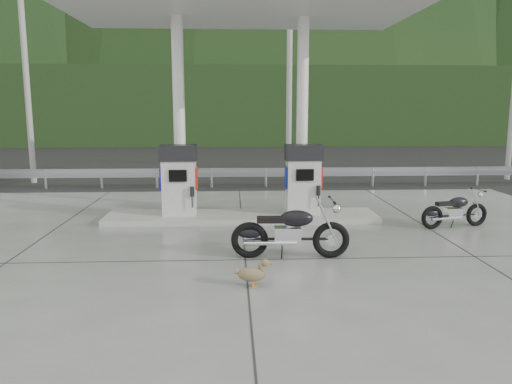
{
  "coord_description": "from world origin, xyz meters",
  "views": [
    {
      "loc": [
        -0.24,
        -10.2,
        2.9
      ],
      "look_at": [
        0.3,
        1.0,
        1.0
      ],
      "focal_mm": 35.0,
      "sensor_mm": 36.0,
      "label": 1
    }
  ],
  "objects_px": {
    "gas_pump_right": "(303,179)",
    "motorcycle_left": "(290,232)",
    "motorcycle_right": "(455,211)",
    "duck": "(252,275)",
    "gas_pump_left": "(179,180)"
  },
  "relations": [
    {
      "from": "gas_pump_right",
      "to": "motorcycle_left",
      "type": "height_order",
      "value": "gas_pump_right"
    },
    {
      "from": "gas_pump_right",
      "to": "motorcycle_right",
      "type": "distance_m",
      "value": 3.78
    },
    {
      "from": "duck",
      "to": "gas_pump_right",
      "type": "bearing_deg",
      "value": 78.98
    },
    {
      "from": "gas_pump_right",
      "to": "duck",
      "type": "xyz_separation_m",
      "value": [
        -1.54,
        -4.94,
        -0.85
      ]
    },
    {
      "from": "gas_pump_right",
      "to": "duck",
      "type": "relative_size",
      "value": 3.26
    },
    {
      "from": "gas_pump_left",
      "to": "duck",
      "type": "distance_m",
      "value": 5.28
    },
    {
      "from": "gas_pump_right",
      "to": "duck",
      "type": "height_order",
      "value": "gas_pump_right"
    },
    {
      "from": "duck",
      "to": "gas_pump_left",
      "type": "bearing_deg",
      "value": 114.86
    },
    {
      "from": "gas_pump_left",
      "to": "duck",
      "type": "height_order",
      "value": "gas_pump_left"
    },
    {
      "from": "motorcycle_right",
      "to": "gas_pump_left",
      "type": "bearing_deg",
      "value": 158.73
    },
    {
      "from": "motorcycle_right",
      "to": "duck",
      "type": "distance_m",
      "value": 6.39
    },
    {
      "from": "motorcycle_left",
      "to": "motorcycle_right",
      "type": "distance_m",
      "value": 4.86
    },
    {
      "from": "gas_pump_left",
      "to": "duck",
      "type": "bearing_deg",
      "value": -71.41
    },
    {
      "from": "gas_pump_left",
      "to": "motorcycle_left",
      "type": "height_order",
      "value": "gas_pump_left"
    },
    {
      "from": "gas_pump_left",
      "to": "motorcycle_left",
      "type": "distance_m",
      "value": 4.23
    }
  ]
}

